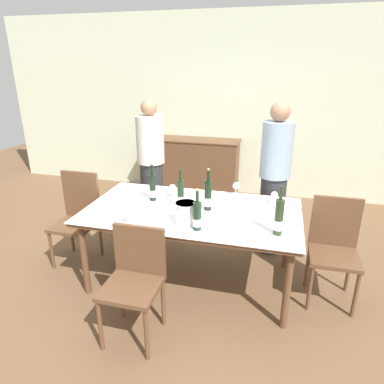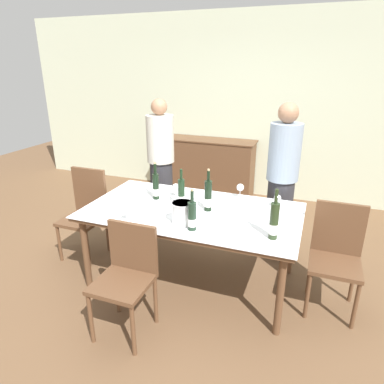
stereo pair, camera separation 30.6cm
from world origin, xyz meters
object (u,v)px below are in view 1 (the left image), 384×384
wine_bottle_2 (153,188)px  wine_glass_4 (274,195)px  chair_left_end (78,213)px  wine_bottle_3 (181,194)px  chair_near_front (135,275)px  person_guest_left (274,180)px  dining_table (192,216)px  person_host (151,169)px  ice_bucket (186,213)px  wine_bottle_1 (279,218)px  wine_glass_2 (195,204)px  sideboard_cabinet (191,167)px  wine_glass_0 (128,214)px  wine_bottle_0 (208,196)px  wine_bottle_4 (197,216)px  chair_right_end (334,243)px  wine_glass_1 (236,186)px  wine_glass_3 (172,188)px

wine_bottle_2 → wine_glass_4: size_ratio=2.97×
chair_left_end → wine_bottle_3: bearing=-3.3°
wine_bottle_3 → chair_near_front: size_ratio=0.43×
person_guest_left → dining_table: bearing=-131.7°
wine_glass_4 → person_host: (-1.50, 0.58, -0.01)m
ice_bucket → wine_glass_4: 0.95m
ice_bucket → chair_left_end: (-1.32, 0.38, -0.32)m
wine_bottle_1 → wine_glass_2: wine_bottle_1 is taller
wine_bottle_2 → person_host: size_ratio=0.23×
sideboard_cabinet → person_guest_left: (1.36, -1.57, 0.40)m
dining_table → wine_glass_0: 0.63m
wine_glass_2 → sideboard_cabinet: bearing=105.6°
chair_left_end → wine_bottle_2: bearing=3.0°
ice_bucket → wine_bottle_0: 0.36m
sideboard_cabinet → person_host: (-0.12, -1.46, 0.38)m
wine_bottle_4 → chair_right_end: (1.15, 0.46, -0.34)m
ice_bucket → person_host: person_host is taller
chair_right_end → wine_glass_0: bearing=-163.9°
wine_glass_1 → wine_glass_3: (-0.62, -0.20, -0.01)m
wine_bottle_4 → wine_glass_2: (-0.09, 0.28, -0.02)m
person_host → chair_left_end: bearing=-122.9°
sideboard_cabinet → wine_bottle_2: bearing=-85.0°
sideboard_cabinet → chair_left_end: chair_left_end is taller
wine_glass_0 → chair_near_front: size_ratio=0.15×
wine_glass_4 → wine_glass_2: bearing=-147.7°
wine_bottle_4 → wine_glass_3: wine_bottle_4 is taller
wine_bottle_3 → chair_left_end: 1.23m
wine_bottle_1 → chair_left_end: bearing=169.4°
dining_table → wine_glass_1: bearing=52.9°
dining_table → wine_bottle_3: wine_bottle_3 is taller
wine_glass_1 → wine_glass_3: bearing=-161.9°
ice_bucket → wine_bottle_2: (-0.46, 0.43, 0.03)m
wine_bottle_2 → chair_near_front: (0.19, -0.93, -0.37)m
ice_bucket → wine_bottle_3: size_ratio=0.50×
chair_right_end → person_host: size_ratio=0.57×
chair_near_front → wine_bottle_0: bearing=65.0°
ice_bucket → wine_bottle_0: wine_bottle_0 is taller
dining_table → wine_glass_0: bearing=-137.5°
wine_bottle_0 → wine_glass_2: bearing=-122.5°
wine_bottle_0 → dining_table: bearing=-162.1°
dining_table → person_guest_left: bearing=48.3°
sideboard_cabinet → chair_right_end: 3.00m
wine_glass_3 → person_host: 0.82m
wine_glass_1 → dining_table: bearing=-127.1°
wine_glass_0 → dining_table: bearing=42.5°
wine_glass_0 → person_host: person_host is taller
wine_glass_0 → chair_near_front: wine_glass_0 is taller
wine_glass_0 → person_host: 1.37m
wine_bottle_3 → wine_bottle_4: 0.48m
sideboard_cabinet → person_guest_left: person_guest_left is taller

